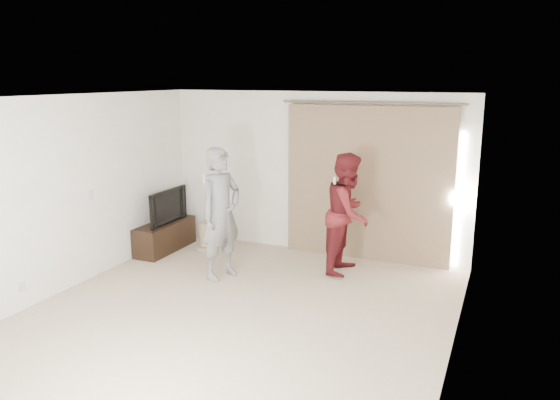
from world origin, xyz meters
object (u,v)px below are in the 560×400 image
Objects in this scene: person_man at (221,214)px; person_woman at (348,213)px; tv_console at (165,236)px; tv at (164,206)px.

person_woman is (1.58, 0.93, -0.05)m from person_man.
tv_console is 1.79m from person_man.
person_man is 1.84m from person_woman.
tv_console is 3.14m from person_woman.
person_woman is at bearing 30.43° from person_man.
tv_console is at bearing 154.04° from person_man.
tv_console is 0.52m from tv.
tv is 0.52× the size of person_man.
tv is at bearing 0.00° from tv_console.
tv is at bearing 154.04° from person_man.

